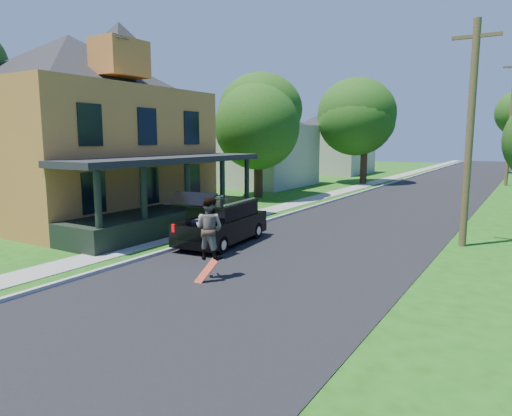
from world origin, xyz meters
The scene contains 15 objects.
ground centered at (0.00, 0.00, 0.00)m, with size 140.00×140.00×0.00m, color #1E4C0F.
street centered at (0.00, 20.00, 0.00)m, with size 8.00×120.00×0.02m, color black.
curb centered at (-4.05, 20.00, 0.00)m, with size 0.15×120.00×0.12m, color #9E9E99.
sidewalk centered at (-5.60, 20.00, 0.00)m, with size 1.30×120.00×0.03m, color gray.
front_walk centered at (-9.50, 6.00, 0.00)m, with size 6.50×1.20×0.03m, color gray.
main_house centered at (-12.80, 5.99, 4.92)m, with size 15.56×15.56×10.10m.
neighbor_house_mid centered at (-13.50, 24.00, 4.19)m, with size 12.78×12.78×8.30m.
neighbor_house_far centered at (-13.50, 40.00, 4.19)m, with size 12.78×12.78×8.30m.
black_suv centered at (-3.20, 4.83, 0.80)m, with size 2.13×4.65×2.10m.
skateboarder centered at (-1.00, 1.20, 1.43)m, with size 0.91×0.74×1.75m.
skateboard centered at (-0.84, 0.82, 0.27)m, with size 0.53×0.48×0.73m.
tree_left_mid centered at (-9.19, 17.28, 5.57)m, with size 6.43×6.46×8.72m.
tree_left_far centered at (-6.22, 29.98, 5.80)m, with size 7.40×7.49×9.31m.
utility_pole_near centered at (4.50, 9.15, 4.11)m, with size 1.59×0.26×7.95m.
utility_pole_far centered at (4.50, 34.73, 5.31)m, with size 1.77×0.64×10.29m.
Camera 1 is at (6.60, -8.67, 3.88)m, focal length 32.00 mm.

